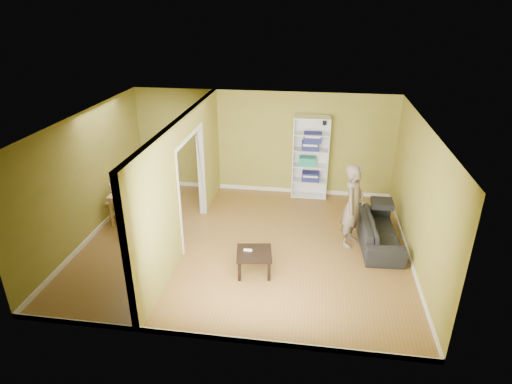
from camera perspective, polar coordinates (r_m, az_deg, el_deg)
room_shell at (r=8.26m, az=-1.57°, el=0.78°), size 6.50×6.50×6.50m
partition at (r=8.54m, az=-9.54°, el=1.23°), size 0.22×5.50×2.60m
wall_speaker at (r=10.50m, az=9.13°, el=9.14°), size 0.10×0.10×0.10m
sofa at (r=9.08m, az=16.10°, el=-4.49°), size 1.98×0.93×0.74m
person at (r=8.63m, az=12.90°, el=-0.91°), size 0.89×0.80×2.02m
bookshelf at (r=10.68m, az=7.29°, el=4.63°), size 0.87×0.38×2.07m
paper_box_navy_a at (r=10.81m, az=7.29°, el=2.10°), size 0.43×0.28×0.22m
paper_box_teal at (r=10.66m, az=6.88°, el=4.12°), size 0.41×0.27×0.21m
paper_box_navy_b at (r=10.53m, az=7.26°, el=6.17°), size 0.41×0.27×0.21m
paper_box_navy_c at (r=10.46m, az=7.58°, el=7.34°), size 0.43×0.28×0.22m
coffee_table at (r=7.84m, az=-0.25°, el=-8.45°), size 0.63×0.63×0.42m
game_controller at (r=7.85m, az=-1.09°, el=-7.75°), size 0.15×0.04×0.03m
dining_table at (r=9.83m, az=-15.46°, el=-0.44°), size 1.13×0.75×0.71m
chair_left at (r=10.25m, az=-18.93°, el=-0.92°), size 0.49×0.49×0.91m
chair_near at (r=9.34m, az=-16.08°, el=-2.62°), size 0.56×0.56×1.04m
chair_far at (r=10.31m, az=-13.72°, el=-0.19°), size 0.47×0.47×0.88m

